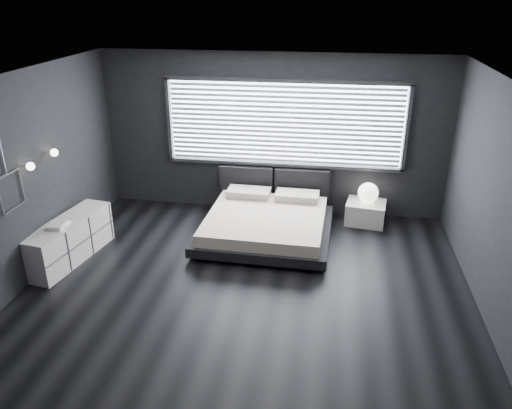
# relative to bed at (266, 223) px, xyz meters

# --- Properties ---
(room) EXTENTS (6.04, 6.00, 2.80)m
(room) POSITION_rel_bed_xyz_m (-0.05, -1.59, 1.15)
(room) COLOR black
(room) RESTS_ON ground
(window) EXTENTS (4.14, 0.09, 1.52)m
(window) POSITION_rel_bed_xyz_m (0.15, 1.11, 1.36)
(window) COLOR white
(window) RESTS_ON ground
(headboard) EXTENTS (1.96, 0.16, 0.52)m
(headboard) POSITION_rel_bed_xyz_m (-0.00, 1.05, 0.32)
(headboard) COLOR black
(headboard) RESTS_ON ground
(sconce_near) EXTENTS (0.18, 0.11, 0.11)m
(sconce_near) POSITION_rel_bed_xyz_m (-2.93, -1.54, 1.35)
(sconce_near) COLOR silver
(sconce_near) RESTS_ON ground
(sconce_far) EXTENTS (0.18, 0.11, 0.11)m
(sconce_far) POSITION_rel_bed_xyz_m (-2.93, -0.94, 1.35)
(sconce_far) COLOR silver
(sconce_far) RESTS_ON ground
(wall_art_lower) EXTENTS (0.01, 0.48, 0.48)m
(wall_art_lower) POSITION_rel_bed_xyz_m (-3.02, -1.89, 1.13)
(wall_art_lower) COLOR #47474C
(wall_art_lower) RESTS_ON ground
(bed) EXTENTS (2.13, 2.04, 0.54)m
(bed) POSITION_rel_bed_xyz_m (0.00, 0.00, 0.00)
(bed) COLOR black
(bed) RESTS_ON ground
(nightstand) EXTENTS (0.72, 0.63, 0.38)m
(nightstand) POSITION_rel_bed_xyz_m (1.63, 0.81, -0.06)
(nightstand) COLOR white
(nightstand) RESTS_ON ground
(orb_lamp) EXTENTS (0.34, 0.34, 0.34)m
(orb_lamp) POSITION_rel_bed_xyz_m (1.64, 0.83, 0.30)
(orb_lamp) COLOR white
(orb_lamp) RESTS_ON nightstand
(dresser) EXTENTS (0.70, 1.64, 0.63)m
(dresser) POSITION_rel_bed_xyz_m (-2.79, -1.15, 0.07)
(dresser) COLOR white
(dresser) RESTS_ON ground
(book_stack) EXTENTS (0.25, 0.33, 0.07)m
(book_stack) POSITION_rel_bed_xyz_m (-2.81, -1.35, 0.41)
(book_stack) COLOR silver
(book_stack) RESTS_ON dresser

